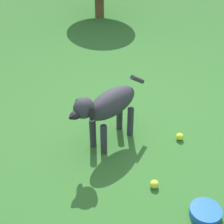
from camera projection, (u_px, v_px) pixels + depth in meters
ground at (132, 129)px, 3.20m from camera, size 14.00×14.00×0.00m
dog at (108, 106)px, 2.82m from camera, size 0.35×0.83×0.58m
tennis_ball_0 at (154, 184)px, 2.60m from camera, size 0.07×0.07×0.07m
tennis_ball_1 at (180, 137)px, 3.06m from camera, size 0.07×0.07×0.07m
water_bowl at (205, 212)px, 2.39m from camera, size 0.22×0.22×0.06m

